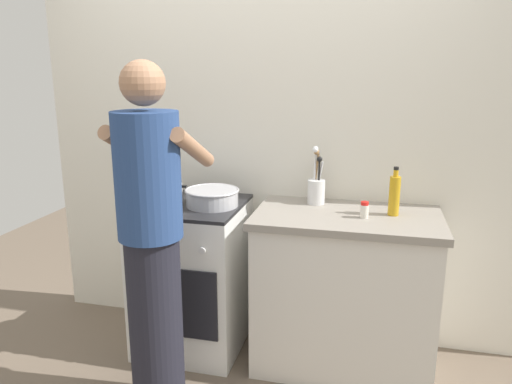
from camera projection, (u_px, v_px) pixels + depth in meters
The scene contains 10 objects.
ground at pixel (243, 363), 2.83m from camera, with size 6.00×6.00×0.00m, color #6B5B4C.
back_wall at pixel (295, 138), 2.95m from camera, with size 3.20×0.10×2.50m.
countertop at pixel (344, 290), 2.74m from camera, with size 1.00×0.60×0.90m.
stove_range at pixel (193, 275), 2.94m from camera, with size 0.60×0.62×0.90m.
pot at pixel (165, 194), 2.81m from camera, with size 0.27×0.21×0.12m.
mixing_bowl at pixel (212, 197), 2.77m from camera, with size 0.31×0.31×0.10m.
utensil_crock at pixel (316, 187), 2.81m from camera, with size 0.10×0.10×0.33m.
spice_bottle at pixel (364, 210), 2.55m from camera, with size 0.04×0.04×0.09m.
oil_bottle at pixel (394, 195), 2.58m from camera, with size 0.06×0.06×0.26m.
person at pixel (152, 244), 2.29m from camera, with size 0.41×0.50×1.70m.
Camera 1 is at (0.67, -2.41, 1.66)m, focal length 34.26 mm.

